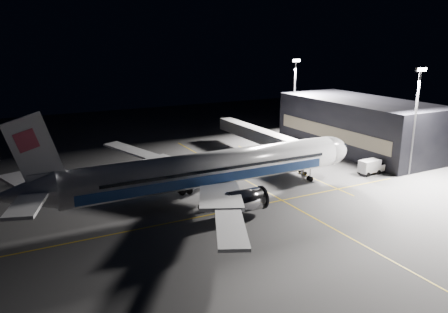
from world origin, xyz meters
name	(u,v)px	position (x,y,z in m)	size (l,w,h in m)	color
ground	(212,199)	(0.00, 0.00, 0.00)	(200.00, 200.00, 0.00)	#4C4C4F
guide_line_main	(262,189)	(10.00, 0.00, 0.01)	(0.25, 80.00, 0.01)	gold
guide_line_cross	(229,211)	(0.00, -6.00, 0.01)	(70.00, 0.25, 0.01)	gold
guide_line_side	(285,166)	(22.00, 10.00, 0.01)	(0.25, 40.00, 0.01)	gold
airliner	(205,170)	(-1.08, 0.00, 5.16)	(61.48, 54.22, 16.64)	silver
terminal	(359,125)	(45.98, 14.00, 6.00)	(18.12, 40.00, 12.00)	black
jet_bridge	(265,137)	(22.00, 18.06, 4.58)	(3.60, 34.40, 6.30)	#B2B2B7
floodlight_mast_north	(295,91)	(40.00, 31.99, 12.37)	(2.40, 0.68, 20.70)	#59595E
floodlight_mast_south	(416,112)	(40.00, -6.01, 12.37)	(2.40, 0.67, 20.70)	#59595E
service_truck	(371,166)	(34.03, -1.96, 1.52)	(5.72, 2.79, 2.85)	silver
baggage_tug	(171,179)	(-3.13, 10.82, 0.81)	(2.81, 2.45, 1.76)	black
safety_cone_a	(149,189)	(-8.00, 8.80, 0.29)	(0.38, 0.38, 0.57)	#FF420A
safety_cone_b	(209,177)	(4.29, 10.09, 0.32)	(0.43, 0.43, 0.65)	#FF420A
safety_cone_c	(144,184)	(-7.96, 11.78, 0.32)	(0.42, 0.42, 0.64)	#FF420A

